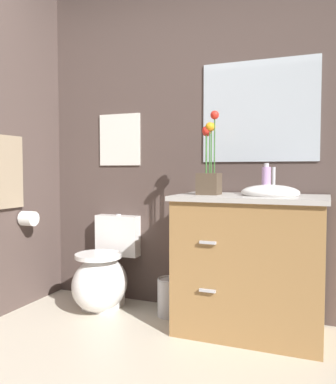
{
  "coord_description": "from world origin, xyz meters",
  "views": [
    {
      "loc": [
        0.77,
        -1.14,
        1.04
      ],
      "look_at": [
        -0.23,
        1.34,
        0.89
      ],
      "focal_mm": 37.35,
      "sensor_mm": 36.0,
      "label": 1
    }
  ],
  "objects_px": {
    "hanging_towel": "(7,172)",
    "trash_bin": "(170,297)",
    "toilet_paper_roll": "(29,218)",
    "soap_bottle": "(266,181)",
    "vanity_cabinet": "(250,262)",
    "flower_vase": "(209,169)",
    "wall_mirror": "(259,111)",
    "toilet": "(103,277)",
    "wall_poster": "(120,140)"
  },
  "relations": [
    {
      "from": "vanity_cabinet",
      "to": "hanging_towel",
      "type": "height_order",
      "value": "hanging_towel"
    },
    {
      "from": "vanity_cabinet",
      "to": "trash_bin",
      "type": "height_order",
      "value": "vanity_cabinet"
    },
    {
      "from": "toilet",
      "to": "hanging_towel",
      "type": "distance_m",
      "value": 1.03
    },
    {
      "from": "wall_mirror",
      "to": "toilet_paper_roll",
      "type": "relative_size",
      "value": 7.27
    },
    {
      "from": "hanging_towel",
      "to": "flower_vase",
      "type": "bearing_deg",
      "value": 11.78
    },
    {
      "from": "trash_bin",
      "to": "hanging_towel",
      "type": "relative_size",
      "value": 0.52
    },
    {
      "from": "flower_vase",
      "to": "toilet",
      "type": "bearing_deg",
      "value": 176.69
    },
    {
      "from": "soap_bottle",
      "to": "wall_poster",
      "type": "xyz_separation_m",
      "value": [
        -1.19,
        0.25,
        0.31
      ]
    },
    {
      "from": "toilet",
      "to": "trash_bin",
      "type": "distance_m",
      "value": 0.53
    },
    {
      "from": "soap_bottle",
      "to": "trash_bin",
      "type": "distance_m",
      "value": 1.07
    },
    {
      "from": "vanity_cabinet",
      "to": "flower_vase",
      "type": "bearing_deg",
      "value": -175.37
    },
    {
      "from": "soap_bottle",
      "to": "trash_bin",
      "type": "relative_size",
      "value": 0.75
    },
    {
      "from": "toilet",
      "to": "flower_vase",
      "type": "relative_size",
      "value": 1.27
    },
    {
      "from": "vanity_cabinet",
      "to": "trash_bin",
      "type": "bearing_deg",
      "value": 172.57
    },
    {
      "from": "wall_poster",
      "to": "hanging_towel",
      "type": "xyz_separation_m",
      "value": [
        -0.58,
        -0.61,
        -0.25
      ]
    },
    {
      "from": "soap_bottle",
      "to": "wall_poster",
      "type": "distance_m",
      "value": 1.25
    },
    {
      "from": "vanity_cabinet",
      "to": "toilet_paper_roll",
      "type": "height_order",
      "value": "vanity_cabinet"
    },
    {
      "from": "toilet",
      "to": "wall_poster",
      "type": "bearing_deg",
      "value": 90.0
    },
    {
      "from": "trash_bin",
      "to": "hanging_towel",
      "type": "distance_m",
      "value": 1.47
    },
    {
      "from": "soap_bottle",
      "to": "toilet_paper_roll",
      "type": "xyz_separation_m",
      "value": [
        -1.71,
        -0.22,
        -0.3
      ]
    },
    {
      "from": "trash_bin",
      "to": "vanity_cabinet",
      "type": "bearing_deg",
      "value": -7.43
    },
    {
      "from": "vanity_cabinet",
      "to": "hanging_towel",
      "type": "distance_m",
      "value": 1.8
    },
    {
      "from": "trash_bin",
      "to": "wall_mirror",
      "type": "xyz_separation_m",
      "value": [
        0.58,
        0.22,
        1.31
      ]
    },
    {
      "from": "soap_bottle",
      "to": "wall_mirror",
      "type": "xyz_separation_m",
      "value": [
        -0.09,
        0.25,
        0.47
      ]
    },
    {
      "from": "toilet",
      "to": "vanity_cabinet",
      "type": "height_order",
      "value": "vanity_cabinet"
    },
    {
      "from": "flower_vase",
      "to": "hanging_towel",
      "type": "xyz_separation_m",
      "value": [
        -1.41,
        -0.29,
        -0.02
      ]
    },
    {
      "from": "vanity_cabinet",
      "to": "toilet_paper_roll",
      "type": "bearing_deg",
      "value": -174.01
    },
    {
      "from": "vanity_cabinet",
      "to": "toilet",
      "type": "bearing_deg",
      "value": 178.62
    },
    {
      "from": "toilet",
      "to": "flower_vase",
      "type": "distance_m",
      "value": 1.16
    },
    {
      "from": "vanity_cabinet",
      "to": "flower_vase",
      "type": "height_order",
      "value": "flower_vase"
    },
    {
      "from": "flower_vase",
      "to": "hanging_towel",
      "type": "bearing_deg",
      "value": -168.22
    },
    {
      "from": "vanity_cabinet",
      "to": "hanging_towel",
      "type": "xyz_separation_m",
      "value": [
        -1.68,
        -0.32,
        0.57
      ]
    },
    {
      "from": "toilet",
      "to": "soap_bottle",
      "type": "distance_m",
      "value": 1.39
    },
    {
      "from": "wall_poster",
      "to": "wall_mirror",
      "type": "distance_m",
      "value": 1.11
    },
    {
      "from": "soap_bottle",
      "to": "trash_bin",
      "type": "bearing_deg",
      "value": 177.46
    },
    {
      "from": "wall_mirror",
      "to": "hanging_towel",
      "type": "bearing_deg",
      "value": -159.99
    },
    {
      "from": "wall_poster",
      "to": "hanging_towel",
      "type": "height_order",
      "value": "wall_poster"
    },
    {
      "from": "trash_bin",
      "to": "wall_mirror",
      "type": "height_order",
      "value": "wall_mirror"
    },
    {
      "from": "wall_mirror",
      "to": "toilet_paper_roll",
      "type": "distance_m",
      "value": 1.85
    },
    {
      "from": "hanging_towel",
      "to": "trash_bin",
      "type": "bearing_deg",
      "value": 19.65
    },
    {
      "from": "soap_bottle",
      "to": "toilet_paper_roll",
      "type": "height_order",
      "value": "soap_bottle"
    },
    {
      "from": "trash_bin",
      "to": "toilet_paper_roll",
      "type": "height_order",
      "value": "toilet_paper_roll"
    },
    {
      "from": "wall_poster",
      "to": "soap_bottle",
      "type": "bearing_deg",
      "value": -11.8
    },
    {
      "from": "soap_bottle",
      "to": "wall_mirror",
      "type": "relative_size",
      "value": 0.25
    },
    {
      "from": "vanity_cabinet",
      "to": "wall_mirror",
      "type": "xyz_separation_m",
      "value": [
        -0.0,
        0.29,
        1.0
      ]
    },
    {
      "from": "soap_bottle",
      "to": "trash_bin",
      "type": "xyz_separation_m",
      "value": [
        -0.67,
        0.03,
        -0.84
      ]
    },
    {
      "from": "wall_mirror",
      "to": "trash_bin",
      "type": "bearing_deg",
      "value": -159.32
    },
    {
      "from": "toilet_paper_roll",
      "to": "soap_bottle",
      "type": "bearing_deg",
      "value": 7.21
    },
    {
      "from": "toilet",
      "to": "wall_poster",
      "type": "height_order",
      "value": "wall_poster"
    },
    {
      "from": "wall_poster",
      "to": "wall_mirror",
      "type": "relative_size",
      "value": 0.51
    }
  ]
}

